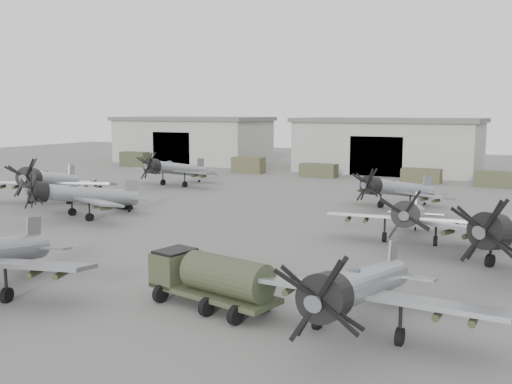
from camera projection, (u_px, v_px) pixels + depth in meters
ground at (142, 258)px, 38.28m from camera, size 220.00×220.00×0.00m
hangar_left at (192, 140)px, 109.50m from camera, size 29.00×14.80×8.70m
hangar_center at (388, 145)px, 91.88m from camera, size 29.00×14.80×8.70m
support_truck_0 at (135, 159)px, 101.43m from camera, size 5.29×2.20×2.60m
support_truck_2 at (248, 165)px, 90.75m from camera, size 5.20×2.20×2.54m
support_truck_3 at (319, 170)px, 85.22m from camera, size 5.51×2.20×1.99m
support_truck_4 at (421, 176)px, 78.22m from camera, size 5.26×2.20×1.96m
support_truck_5 at (496, 179)px, 73.79m from camera, size 5.22×2.20×2.05m
aircraft_near_2 at (357, 287)px, 24.45m from camera, size 12.32×11.09×4.95m
aircraft_mid_0 at (48, 180)px, 60.21m from camera, size 13.68×12.39×5.58m
aircraft_mid_1 at (78, 195)px, 51.99m from camera, size 11.98×10.81×4.83m
aircraft_mid_2 at (410, 214)px, 41.89m from camera, size 12.29×11.06×4.88m
aircraft_far_0 at (173, 169)px, 74.45m from camera, size 12.71×11.44×5.06m
aircraft_far_1 at (395, 189)px, 56.32m from camera, size 11.66×10.56×4.76m
fuel_tanker at (212, 276)px, 28.46m from camera, size 7.36×3.55×2.72m
tug_trailer at (105, 199)px, 60.19m from camera, size 7.63×3.60×1.52m
ground_crew at (96, 187)px, 67.67m from camera, size 0.63×0.75×1.75m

